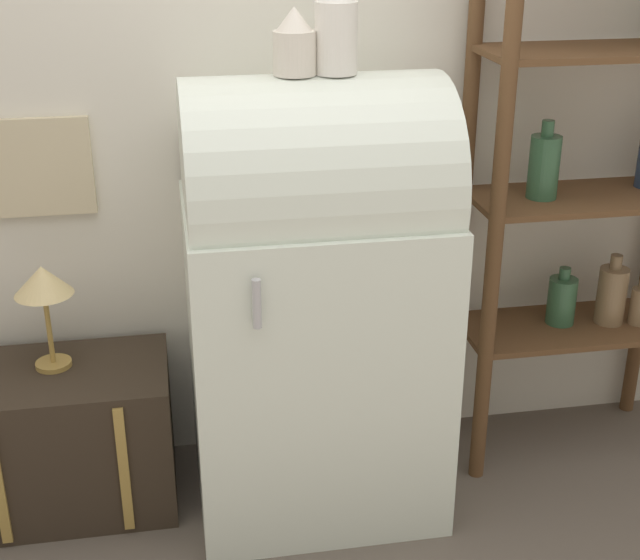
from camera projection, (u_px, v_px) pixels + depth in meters
name	position (u px, v px, depth m)	size (l,w,h in m)	color
ground_plane	(327.00, 530.00, 2.77)	(12.00, 12.00, 0.00)	#60564C
wall_back	(293.00, 59.00, 2.75)	(7.00, 0.09, 2.70)	silver
refrigerator	(314.00, 296.00, 2.70)	(0.75, 0.68, 1.36)	silver
suitcase_trunk	(68.00, 437.00, 2.82)	(0.66, 0.43, 0.47)	#33281E
shelf_unit	(593.00, 169.00, 2.84)	(0.76, 0.35, 1.86)	brown
vase_left	(294.00, 43.00, 2.39)	(0.12, 0.12, 0.18)	silver
vase_center	(336.00, 22.00, 2.39)	(0.12, 0.12, 0.29)	white
desk_lamp	(43.00, 287.00, 2.65)	(0.18, 0.18, 0.33)	#AD8942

